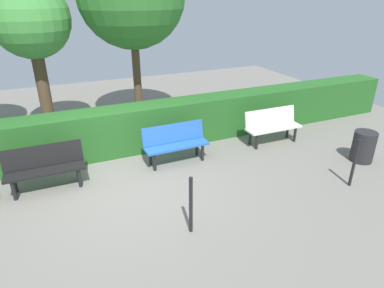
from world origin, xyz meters
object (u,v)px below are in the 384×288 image
bench_blue (175,142)px  trash_bin (363,147)px  tree_mid (31,21)px  bench_white (272,124)px  bench_black (45,166)px

bench_blue → trash_bin: size_ratio=2.05×
trash_bin → tree_mid: bearing=-35.4°
bench_blue → bench_white: bearing=179.4°
bench_black → tree_mid: size_ratio=0.38×
bench_white → tree_mid: bearing=-28.4°
bench_blue → bench_black: 2.71m
bench_black → trash_bin: size_ratio=2.07×
bench_white → trash_bin: 2.12m
bench_blue → tree_mid: bearing=-49.5°
bench_white → tree_mid: 6.36m
bench_white → bench_blue: (2.63, 0.01, -0.00)m
bench_blue → trash_bin: 4.25m
bench_white → trash_bin: (-1.27, 1.70, -0.13)m
bench_white → trash_bin: bearing=127.4°
bench_blue → trash_bin: bearing=155.8°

